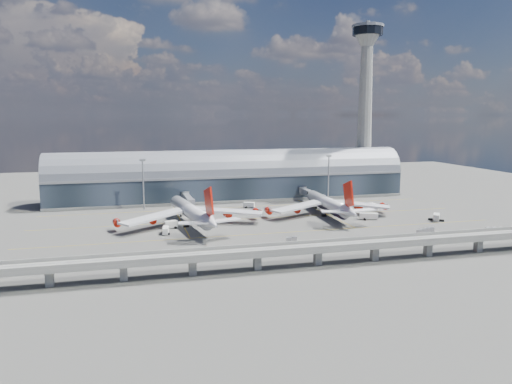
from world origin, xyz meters
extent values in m
plane|color=#474744|center=(0.00, 0.00, 0.00)|extent=(500.00, 500.00, 0.00)
cube|color=gold|center=(0.00, -10.00, 0.01)|extent=(200.00, 0.25, 0.01)
cube|color=gold|center=(0.00, 20.00, 0.01)|extent=(200.00, 0.25, 0.01)
cube|color=gold|center=(0.00, 50.00, 0.01)|extent=(200.00, 0.25, 0.01)
cube|color=gold|center=(-35.00, 30.00, 0.01)|extent=(0.25, 80.00, 0.01)
cube|color=gold|center=(35.00, 30.00, 0.01)|extent=(0.25, 80.00, 0.01)
cube|color=#1B252E|center=(0.00, 78.00, 7.00)|extent=(200.00, 28.00, 14.00)
cylinder|color=gray|center=(0.00, 78.00, 14.00)|extent=(200.00, 28.00, 28.00)
cube|color=gray|center=(0.00, 64.00, 14.00)|extent=(200.00, 1.00, 1.20)
cube|color=gray|center=(0.00, 78.00, 0.60)|extent=(200.00, 30.00, 1.20)
cube|color=gray|center=(85.00, 83.00, 4.00)|extent=(18.00, 18.00, 8.00)
cone|color=gray|center=(85.00, 83.00, 45.00)|extent=(10.00, 10.00, 90.00)
cone|color=gray|center=(85.00, 83.00, 92.00)|extent=(16.00, 16.00, 8.00)
cylinder|color=black|center=(85.00, 83.00, 97.00)|extent=(18.00, 18.00, 5.00)
cylinder|color=gray|center=(85.00, 83.00, 100.00)|extent=(19.00, 19.00, 1.50)
cylinder|color=gray|center=(85.00, 83.00, 101.50)|extent=(2.40, 2.40, 3.00)
cube|color=gray|center=(0.00, -55.00, 5.50)|extent=(220.00, 8.50, 1.20)
cube|color=gray|center=(0.00, -59.00, 6.60)|extent=(220.00, 0.40, 1.20)
cube|color=gray|center=(0.00, -51.00, 6.60)|extent=(220.00, 0.40, 1.20)
cube|color=gray|center=(0.00, -56.50, 6.15)|extent=(220.00, 0.12, 0.12)
cube|color=gray|center=(0.00, -53.50, 6.15)|extent=(220.00, 0.12, 0.12)
cube|color=gray|center=(-80.00, -55.00, 2.50)|extent=(2.20, 2.20, 5.00)
cube|color=gray|center=(-60.00, -55.00, 2.50)|extent=(2.20, 2.20, 5.00)
cube|color=gray|center=(-40.00, -55.00, 2.50)|extent=(2.20, 2.20, 5.00)
cube|color=gray|center=(-20.00, -55.00, 2.50)|extent=(2.20, 2.20, 5.00)
cube|color=gray|center=(0.00, -55.00, 2.50)|extent=(2.20, 2.20, 5.00)
cube|color=gray|center=(20.00, -55.00, 2.50)|extent=(2.20, 2.20, 5.00)
cube|color=gray|center=(40.00, -55.00, 2.50)|extent=(2.20, 2.20, 5.00)
cube|color=gray|center=(60.00, -55.00, 2.50)|extent=(2.20, 2.20, 5.00)
cylinder|color=gray|center=(-50.00, 55.00, 12.50)|extent=(0.70, 0.70, 25.00)
cube|color=gray|center=(-50.00, 55.00, 25.20)|extent=(3.00, 0.40, 1.00)
cylinder|color=gray|center=(50.00, 55.00, 12.50)|extent=(0.70, 0.70, 25.00)
cube|color=gray|center=(50.00, 55.00, 25.20)|extent=(3.00, 0.40, 1.00)
cylinder|color=white|center=(-31.62, 14.22, 6.01)|extent=(12.87, 51.78, 6.20)
cone|color=white|center=(-35.36, 42.59, 6.01)|extent=(7.16, 8.50, 6.20)
cone|color=white|center=(-27.63, -16.06, 6.78)|extent=(7.67, 12.34, 6.20)
cube|color=red|center=(-28.01, -13.18, 14.44)|extent=(2.19, 11.58, 12.84)
cube|color=white|center=(-47.45, 10.18, 5.23)|extent=(29.94, 24.46, 2.51)
cube|color=white|center=(-15.28, 14.42, 5.23)|extent=(31.99, 18.20, 2.51)
cylinder|color=red|center=(-48.30, 12.03, 3.49)|extent=(3.71, 5.21, 3.10)
cylinder|color=red|center=(-62.60, 10.14, 3.49)|extent=(3.71, 5.21, 3.10)
cylinder|color=red|center=(-14.94, 16.42, 3.49)|extent=(3.71, 5.21, 3.10)
cylinder|color=red|center=(-0.64, 18.31, 3.49)|extent=(3.71, 5.21, 3.10)
cylinder|color=gray|center=(-33.99, 32.19, 1.45)|extent=(0.48, 0.48, 2.91)
cylinder|color=gray|center=(-34.19, 9.98, 1.45)|extent=(0.58, 0.58, 2.91)
cylinder|color=gray|center=(-28.04, 10.79, 1.45)|extent=(0.58, 0.58, 2.91)
cylinder|color=black|center=(-34.19, 9.98, 0.53)|extent=(2.30, 1.72, 1.45)
cylinder|color=black|center=(-28.04, 10.79, 0.53)|extent=(2.30, 1.72, 1.45)
cylinder|color=white|center=(34.68, 19.52, 5.69)|extent=(7.83, 46.87, 5.60)
cone|color=white|center=(35.94, 45.71, 5.69)|extent=(5.96, 7.98, 5.60)
cone|color=white|center=(33.33, -8.59, 6.46)|extent=(6.14, 11.83, 5.60)
cube|color=red|center=(33.47, -5.70, 13.79)|extent=(1.23, 11.56, 12.77)
cube|color=white|center=(19.50, 18.32, 4.92)|extent=(29.61, 19.39, 2.39)
cube|color=white|center=(49.68, 16.87, 4.92)|extent=(28.95, 21.51, 2.39)
cylinder|color=black|center=(34.68, 19.52, 4.15)|extent=(6.76, 42.05, 4.76)
cylinder|color=red|center=(19.03, 20.28, 3.18)|extent=(3.32, 4.97, 3.09)
cylinder|color=red|center=(5.62, 20.92, 3.18)|extent=(3.32, 4.97, 3.09)
cylinder|color=red|center=(50.33, 18.77, 3.18)|extent=(3.32, 4.97, 3.09)
cylinder|color=red|center=(63.74, 18.13, 3.18)|extent=(3.32, 4.97, 3.09)
cylinder|color=gray|center=(35.47, 35.95, 1.45)|extent=(0.48, 0.48, 2.89)
cylinder|color=gray|center=(31.41, 15.82, 1.45)|extent=(0.58, 0.58, 2.89)
cylinder|color=gray|center=(37.58, 15.52, 1.45)|extent=(0.58, 0.58, 2.89)
cylinder|color=black|center=(31.41, 15.82, 0.53)|extent=(2.19, 1.55, 1.45)
cylinder|color=black|center=(37.58, 15.52, 0.53)|extent=(2.19, 1.55, 1.45)
cube|color=gray|center=(-28.12, 52.00, 5.20)|extent=(3.00, 24.00, 3.00)
cube|color=gray|center=(-28.12, 40.00, 5.20)|extent=(3.60, 3.60, 3.40)
cylinder|color=gray|center=(-28.12, 64.00, 5.20)|extent=(4.40, 4.40, 4.00)
cylinder|color=gray|center=(-28.12, 40.00, 1.70)|extent=(0.50, 0.50, 3.40)
cylinder|color=black|center=(-28.12, 40.00, 0.35)|extent=(1.40, 0.80, 0.80)
cube|color=gray|center=(38.18, 50.00, 5.20)|extent=(3.00, 28.00, 3.00)
cube|color=gray|center=(38.18, 36.00, 5.20)|extent=(3.60, 3.60, 3.40)
cylinder|color=gray|center=(38.18, 64.00, 5.20)|extent=(4.40, 4.40, 4.00)
cylinder|color=gray|center=(38.18, 36.00, 1.70)|extent=(0.50, 0.50, 3.40)
cylinder|color=black|center=(38.18, 36.00, 0.35)|extent=(1.40, 0.80, 0.80)
cube|color=silver|center=(-43.61, 0.14, 1.49)|extent=(3.05, 6.76, 2.42)
cylinder|color=black|center=(-43.91, 2.21, 0.42)|extent=(2.43, 1.16, 0.84)
cylinder|color=black|center=(-43.31, -1.92, 0.42)|extent=(2.43, 1.16, 0.84)
cube|color=silver|center=(-40.79, 9.46, 1.76)|extent=(5.94, 3.79, 2.85)
cylinder|color=black|center=(-39.09, 9.03, 0.49)|extent=(1.63, 2.90, 0.99)
cylinder|color=black|center=(-42.49, 9.89, 0.49)|extent=(1.63, 2.90, 0.99)
cube|color=silver|center=(48.86, 4.73, 1.63)|extent=(8.46, 4.85, 2.64)
cylinder|color=black|center=(51.32, 5.57, 0.46)|extent=(1.69, 2.70, 0.92)
cylinder|color=black|center=(46.40, 3.88, 0.46)|extent=(1.69, 2.70, 0.92)
cube|color=silver|center=(76.89, -6.01, 1.78)|extent=(6.05, 6.89, 2.90)
cylinder|color=black|center=(75.61, -4.30, 0.50)|extent=(2.83, 2.47, 1.00)
cylinder|color=black|center=(78.16, -7.73, 0.50)|extent=(2.83, 2.47, 1.00)
cube|color=silver|center=(61.74, 24.88, 1.84)|extent=(2.83, 5.83, 2.99)
cylinder|color=black|center=(61.80, 26.72, 0.52)|extent=(2.90, 1.13, 1.03)
cylinder|color=black|center=(61.68, 23.04, 0.52)|extent=(2.90, 1.13, 1.03)
cube|color=silver|center=(2.88, 47.65, 1.52)|extent=(6.04, 4.60, 2.46)
cylinder|color=black|center=(4.48, 48.51, 0.43)|extent=(1.87, 2.49, 0.85)
cylinder|color=black|center=(1.27, 46.80, 0.43)|extent=(1.87, 2.49, 0.85)
cube|color=gray|center=(0.41, -24.84, 0.24)|extent=(2.69, 2.15, 0.29)
cube|color=#A8A8AD|center=(0.41, -24.84, 1.02)|extent=(2.28, 1.95, 1.46)
cube|color=gray|center=(2.84, -24.13, 0.24)|extent=(2.69, 2.15, 0.29)
cube|color=#A8A8AD|center=(2.84, -24.13, 1.02)|extent=(2.28, 1.95, 1.46)
cube|color=gray|center=(54.81, -26.77, 0.26)|extent=(2.94, 2.46, 0.31)
cube|color=#A8A8AD|center=(54.81, -26.77, 1.10)|extent=(2.52, 2.22, 1.57)
cube|color=gray|center=(57.34, -25.80, 0.26)|extent=(2.94, 2.46, 0.31)
cube|color=#A8A8AD|center=(57.34, -25.80, 1.10)|extent=(2.52, 2.22, 1.57)
cube|color=gray|center=(59.88, -24.82, 0.26)|extent=(2.94, 2.46, 0.31)
cube|color=#A8A8AD|center=(59.88, -24.82, 1.10)|extent=(2.52, 2.22, 1.57)
cube|color=gray|center=(62.42, -23.84, 0.26)|extent=(2.94, 2.46, 0.31)
cube|color=#A8A8AD|center=(62.42, -23.84, 1.10)|extent=(2.52, 2.22, 1.57)
cube|color=gray|center=(84.88, -29.94, 0.26)|extent=(2.75, 2.13, 0.31)
cube|color=#A8A8AD|center=(84.88, -29.94, 1.07)|extent=(2.33, 1.94, 1.53)
cube|color=gray|center=(87.47, -30.52, 0.26)|extent=(2.75, 2.13, 0.31)
cube|color=#A8A8AD|center=(87.47, -30.52, 1.07)|extent=(2.33, 1.94, 1.53)
cube|color=gray|center=(90.06, -31.10, 0.26)|extent=(2.75, 2.13, 0.31)
cube|color=#A8A8AD|center=(90.06, -31.10, 1.07)|extent=(2.33, 1.94, 1.53)
camera|label=1|loc=(-58.24, -198.94, 47.38)|focal=35.00mm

